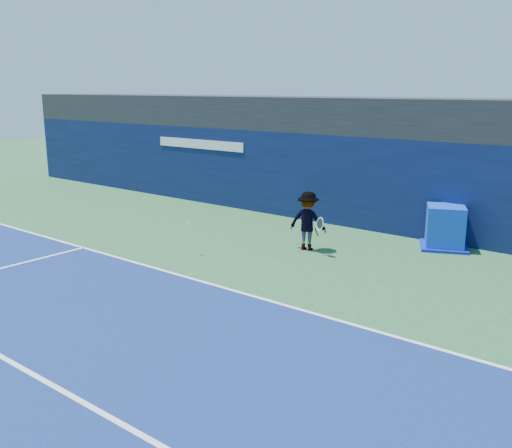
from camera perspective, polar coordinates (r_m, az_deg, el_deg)
The scene contains 8 objects.
ground at distance 11.78m, azimuth -14.85°, elevation -9.64°, with size 80.00×80.00×0.00m, color #2A5E34.
baseline at distance 13.62m, azimuth -4.69°, elevation -5.96°, with size 24.00×0.10×0.01m, color white.
service_line at distance 10.83m, azimuth -23.51°, elevation -12.42°, with size 24.00×0.10×0.01m, color white.
stadium_band at distance 19.92m, azimuth 12.33°, elevation 10.51°, with size 36.00×3.00×1.20m, color black.
back_wall_assembly at distance 19.25m, azimuth 10.68°, elevation 4.20°, with size 36.00×1.03×3.00m.
equipment_cart at distance 17.31m, azimuth 18.37°, elevation -0.46°, with size 1.72×1.72×1.24m.
tennis_player at distance 16.25m, azimuth 5.21°, elevation 0.30°, with size 1.34×0.84×1.68m.
tennis_ball at distance 15.80m, azimuth -6.64°, elevation 0.05°, with size 0.08×0.08×0.08m.
Camera 1 is at (8.83, -6.33, 4.54)m, focal length 40.00 mm.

